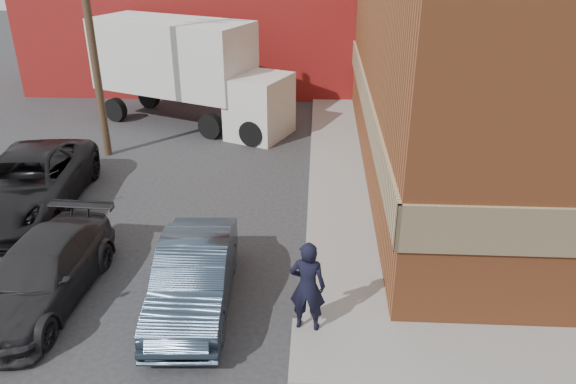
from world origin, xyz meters
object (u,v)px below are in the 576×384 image
(man, at_px, (308,286))
(box_truck, at_px, (190,67))
(warehouse, at_px, (204,24))
(utility_pole, at_px, (88,17))
(suv_b, at_px, (41,274))
(sedan, at_px, (194,277))
(suv_a, at_px, (27,183))

(man, bearing_deg, box_truck, -61.08)
(warehouse, xyz_separation_m, utility_pole, (-1.50, -11.00, 1.93))
(warehouse, height_order, utility_pole, utility_pole)
(warehouse, height_order, man, warehouse)
(utility_pole, bearing_deg, suv_b, -79.41)
(suv_b, distance_m, box_truck, 12.13)
(sedan, bearing_deg, suv_b, 176.81)
(man, distance_m, box_truck, 13.71)
(sedan, height_order, suv_a, suv_a)
(sedan, bearing_deg, box_truck, 98.67)
(warehouse, distance_m, box_truck, 7.58)
(man, height_order, sedan, man)
(box_truck, bearing_deg, man, -45.44)
(utility_pole, relative_size, sedan, 2.10)
(warehouse, relative_size, man, 8.39)
(man, distance_m, suv_b, 5.77)
(warehouse, distance_m, utility_pole, 11.27)
(box_truck, bearing_deg, sedan, -54.74)
(suv_a, bearing_deg, warehouse, 76.39)
(utility_pole, bearing_deg, man, -51.72)
(man, bearing_deg, sedan, -9.52)
(suv_b, xyz_separation_m, box_truck, (0.78, 11.98, 1.70))
(utility_pole, distance_m, sedan, 10.61)
(man, bearing_deg, utility_pole, -43.95)
(man, xyz_separation_m, suv_b, (-5.71, 0.75, -0.42))
(utility_pole, bearing_deg, warehouse, 82.23)
(suv_b, bearing_deg, sedan, 2.99)
(sedan, xyz_separation_m, suv_b, (-3.30, 0.00, -0.04))
(warehouse, xyz_separation_m, box_truck, (0.87, -7.52, -0.44))
(utility_pole, height_order, suv_a, utility_pole)
(utility_pole, relative_size, man, 4.64)
(warehouse, relative_size, suv_a, 2.78)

